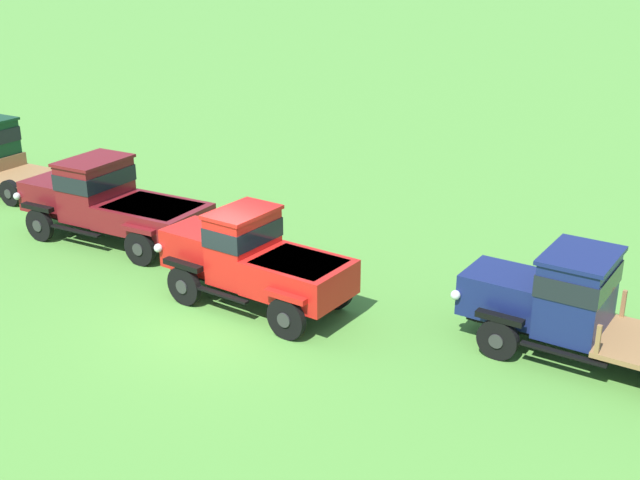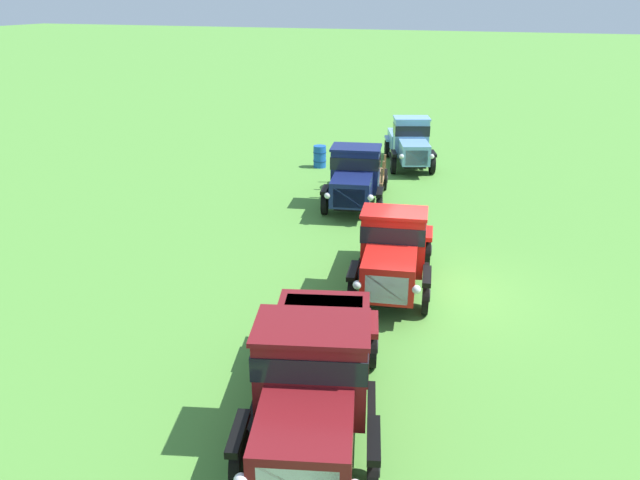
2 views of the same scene
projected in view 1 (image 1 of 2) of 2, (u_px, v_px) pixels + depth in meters
The scene contains 4 objects.
ground_plane at pixel (222, 319), 17.08m from camera, with size 240.00×240.00×0.00m, color #518E38.
vintage_truck_second_in_line at pixel (108, 200), 21.16m from camera, with size 5.77×3.30×2.17m.
vintage_truck_midrow_center at pixel (253, 259), 17.37m from camera, with size 4.76×2.52×2.16m.
vintage_truck_far_side at pixel (566, 301), 15.36m from camera, with size 5.35×2.77×2.13m.
Camera 1 is at (12.20, -9.52, 7.71)m, focal length 45.00 mm.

